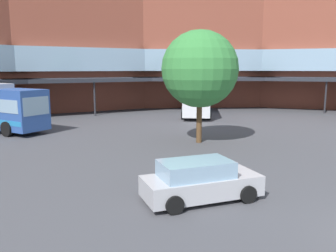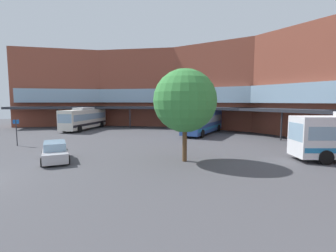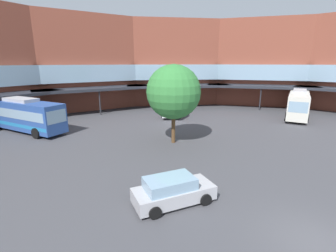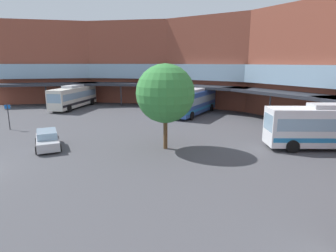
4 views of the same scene
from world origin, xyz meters
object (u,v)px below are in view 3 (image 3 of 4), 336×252
object	(u,v)px
bus_3	(298,103)
plaza_tree	(174,92)
bus_1	(23,114)
parked_car	(173,191)
bus_2	(172,100)

from	to	relation	value
bus_3	plaza_tree	distance (m)	21.95
bus_1	parked_car	world-z (taller)	bus_1
plaza_tree	bus_3	bearing A→B (deg)	2.18
bus_2	bus_3	size ratio (longest dim) A/B	0.88
bus_2	bus_3	world-z (taller)	bus_2
bus_1	parked_car	distance (m)	21.85
bus_2	parked_car	world-z (taller)	bus_2
bus_3	plaza_tree	xyz separation A→B (m)	(-21.74, -0.83, 2.95)
bus_3	plaza_tree	bearing A→B (deg)	-28.26
parked_car	plaza_tree	distance (m)	11.19
bus_2	plaza_tree	world-z (taller)	plaza_tree
parked_car	bus_2	bearing A→B (deg)	65.13
bus_2	bus_3	xyz separation A→B (m)	(14.13, -11.35, -0.11)
bus_3	bus_1	bearing A→B (deg)	-49.06
bus_2	parked_car	distance (m)	24.81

